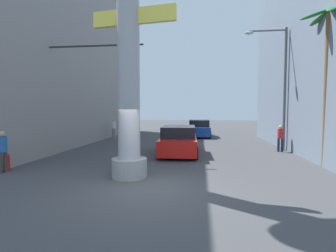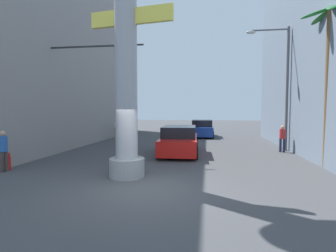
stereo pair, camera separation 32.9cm
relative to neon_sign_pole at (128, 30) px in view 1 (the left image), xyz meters
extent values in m
plane|color=#424244|center=(0.92, 8.55, -5.32)|extent=(89.86, 89.86, 0.00)
cube|color=gray|center=(-9.55, 10.47, 1.07)|extent=(8.20, 21.75, 12.78)
cylinder|color=#9E9EA3|center=(-0.01, 0.00, -0.64)|extent=(0.81, 0.81, 9.36)
cylinder|color=gray|center=(-0.01, 0.00, -4.97)|extent=(1.30, 1.30, 0.70)
cube|color=#F2E04C|center=(0.19, 0.00, 0.48)|extent=(3.13, 0.63, 0.56)
cylinder|color=#59595E|center=(7.66, 7.53, -1.60)|extent=(0.16, 0.16, 7.44)
cylinder|color=#59595E|center=(6.58, 7.53, 1.96)|extent=(2.16, 0.10, 0.10)
ellipsoid|color=beige|center=(5.50, 7.53, 1.86)|extent=(0.56, 0.28, 0.20)
cylinder|color=#333333|center=(-5.83, 4.00, -2.36)|extent=(0.14, 0.14, 5.92)
cylinder|color=#333333|center=(-3.09, 4.00, 0.50)|extent=(5.48, 0.10, 0.10)
cube|color=black|center=(-1.17, 4.00, 0.05)|extent=(0.24, 0.24, 0.70)
sphere|color=red|center=(-1.17, 3.87, 0.27)|extent=(0.14, 0.14, 0.14)
sphere|color=yellow|center=(-1.17, 3.87, 0.05)|extent=(0.14, 0.14, 0.14)
sphere|color=green|center=(-1.17, 3.87, -0.17)|extent=(0.14, 0.14, 0.14)
cylinder|color=black|center=(0.35, 7.12, -5.00)|extent=(0.25, 0.65, 0.64)
cylinder|color=black|center=(2.22, 7.20, -5.00)|extent=(0.25, 0.65, 0.64)
cylinder|color=black|center=(0.49, 3.69, -5.00)|extent=(0.25, 0.65, 0.64)
cylinder|color=black|center=(2.36, 3.77, -5.00)|extent=(0.25, 0.65, 0.64)
cube|color=red|center=(1.36, 5.44, -4.76)|extent=(2.18, 4.98, 0.80)
cube|color=black|center=(1.36, 5.44, -4.06)|extent=(1.93, 2.77, 0.60)
cylinder|color=black|center=(1.50, 16.58, -5.00)|extent=(0.23, 0.64, 0.64)
cylinder|color=black|center=(3.33, 16.61, -5.00)|extent=(0.23, 0.64, 0.64)
cylinder|color=black|center=(1.55, 13.53, -5.00)|extent=(0.23, 0.64, 0.64)
cylinder|color=black|center=(3.38, 13.56, -5.00)|extent=(0.23, 0.64, 0.64)
cube|color=navy|center=(2.44, 15.07, -4.76)|extent=(2.00, 4.39, 0.80)
cube|color=black|center=(2.44, 15.07, -4.06)|extent=(1.81, 2.43, 0.60)
cylinder|color=brown|center=(-6.00, 17.28, -1.06)|extent=(0.47, 0.84, 8.53)
ellipsoid|color=#24652D|center=(-5.02, 17.08, 3.01)|extent=(1.36, 0.56, 0.75)
ellipsoid|color=#2D682D|center=(-5.23, 17.71, 3.10)|extent=(1.23, 1.26, 0.48)
ellipsoid|color=#31662D|center=(-5.80, 17.90, 3.09)|extent=(0.52, 1.43, 0.51)
ellipsoid|color=#246E2D|center=(-6.40, 17.40, 2.98)|extent=(1.34, 0.73, 0.81)
ellipsoid|color=#25602D|center=(-6.37, 16.90, 3.09)|extent=(1.42, 0.91, 0.51)
ellipsoid|color=#2C762D|center=(-5.92, 16.51, 2.98)|extent=(0.70, 1.33, 0.83)
ellipsoid|color=#2A752D|center=(-5.20, 16.71, 2.99)|extent=(1.21, 1.14, 0.79)
cylinder|color=brown|center=(7.93, 2.65, -2.01)|extent=(0.38, 0.43, 6.62)
ellipsoid|color=#28622D|center=(8.35, 3.13, 1.10)|extent=(0.94, 1.17, 0.72)
ellipsoid|color=#2A752D|center=(7.79, 3.20, 1.19)|extent=(0.77, 1.30, 0.45)
ellipsoid|color=#21792D|center=(7.38, 2.73, 1.19)|extent=(1.30, 0.60, 0.45)
ellipsoid|color=#20652D|center=(7.69, 2.05, 1.15)|extent=(0.91, 1.24, 0.58)
cylinder|color=gray|center=(-4.89, 12.24, -4.87)|extent=(0.14, 0.14, 0.90)
cylinder|color=gray|center=(-4.70, 12.20, -4.87)|extent=(0.14, 0.14, 0.90)
cylinder|color=silver|center=(-4.80, 12.22, -4.14)|extent=(0.40, 0.40, 0.57)
sphere|color=tan|center=(-4.80, 12.22, -3.74)|extent=(0.22, 0.22, 0.22)
cylinder|color=#3F3833|center=(-5.12, 0.13, -4.91)|extent=(0.14, 0.14, 0.82)
cylinder|color=#3F3833|center=(-5.19, -0.06, -4.91)|extent=(0.14, 0.14, 0.82)
cylinder|color=#2659A5|center=(-5.16, 0.04, -4.20)|extent=(0.44, 0.44, 0.61)
sphere|color=tan|center=(-5.16, 0.04, -3.78)|extent=(0.22, 0.22, 0.22)
cylinder|color=#1E233F|center=(7.37, 6.79, -4.92)|extent=(0.14, 0.14, 0.80)
cylinder|color=#1E233F|center=(7.20, 6.88, -4.92)|extent=(0.14, 0.14, 0.80)
cylinder|color=#B22626|center=(7.28, 6.83, -4.24)|extent=(0.46, 0.46, 0.56)
sphere|color=tan|center=(7.28, 6.83, -3.85)|extent=(0.22, 0.22, 0.22)
cylinder|color=red|center=(-5.23, 0.35, -5.05)|extent=(0.22, 0.22, 0.55)
sphere|color=red|center=(-5.23, 0.35, -4.70)|extent=(0.20, 0.20, 0.20)
camera|label=1|loc=(2.61, -9.30, -2.83)|focal=28.00mm
camera|label=2|loc=(2.94, -9.25, -2.83)|focal=28.00mm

